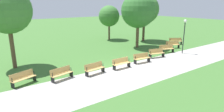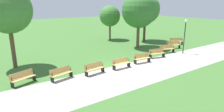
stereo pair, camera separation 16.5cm
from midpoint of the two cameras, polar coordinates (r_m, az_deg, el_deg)
The scene contains 16 objects.
ground_plane at distance 16.75m, azimuth 3.12°, elevation -3.70°, with size 120.00×120.00×0.00m, color #3D6B2D.
path_paving at distance 15.66m, azimuth 6.59°, elevation -5.15°, with size 40.59×4.70×0.01m, color #A39E99.
bench_0 at distance 27.84m, azimuth 18.71°, elevation 4.22°, with size 1.72×1.32×0.89m.
bench_1 at distance 25.31m, azimuth 17.91°, elevation 3.24°, with size 1.76×1.18×0.89m.
bench_2 at distance 22.84m, azimuth 16.23°, elevation 2.12°, with size 1.79×1.02×0.89m.
bench_3 at distance 20.52m, azimuth 13.40°, elevation 0.86°, with size 1.79×0.85×0.89m.
bench_4 at distance 18.42m, azimuth 9.09°, elevation -0.56°, with size 1.77×0.66×0.89m.
bench_5 at distance 16.65m, azimuth 3.00°, elevation -2.10°, with size 1.73×0.47×0.89m.
bench_6 at distance 15.37m, azimuth -4.99°, elevation -3.65°, with size 1.77×0.66×0.89m.
bench_7 at distance 14.71m, azimuth -14.55°, elevation -4.99°, with size 1.79×0.85×0.89m.
bench_8 at distance 14.78m, azimuth -24.68°, elevation -5.86°, with size 1.79×1.02×0.89m.
tree_0 at distance 24.37m, azimuth 8.17°, elevation 13.16°, with size 4.24×4.24×6.72m.
tree_1 at distance 18.20m, azimuth -28.36°, elevation 11.93°, with size 3.91×3.91×6.92m.
tree_2 at distance 29.62m, azimuth -0.47°, elevation 11.76°, with size 3.14×3.14×5.19m.
tree_3 at distance 28.85m, azimuth 10.03°, elevation 13.47°, with size 4.16×4.16×6.72m.
lamp_post at distance 22.67m, azimuth 21.07°, elevation 7.23°, with size 0.32×0.32×3.78m.
Camera 2 is at (9.82, 12.41, 5.47)m, focal length 30.80 mm.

